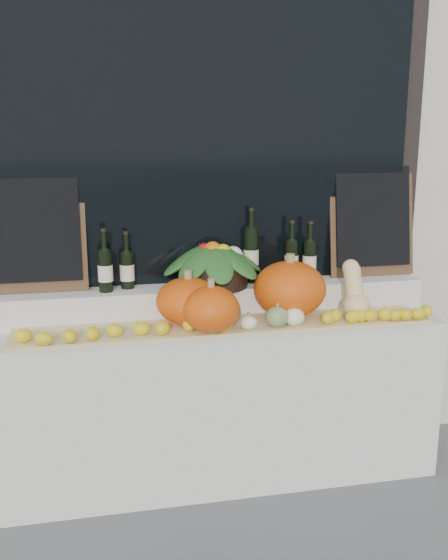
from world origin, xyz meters
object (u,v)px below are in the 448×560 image
(butternut_squash, at_px, (354,293))
(produce_bowl, at_px, (213,263))
(pumpkin_left, at_px, (188,301))
(wine_bottle_tall, at_px, (251,254))
(pumpkin_right, at_px, (290,289))

(butternut_squash, bearing_deg, produce_bowl, 159.54)
(pumpkin_left, relative_size, butternut_squash, 1.13)
(butternut_squash, height_order, wine_bottle_tall, wine_bottle_tall)
(pumpkin_right, relative_size, produce_bowl, 0.66)
(pumpkin_right, distance_m, wine_bottle_tall, 0.32)
(pumpkin_left, relative_size, produce_bowl, 0.57)
(wine_bottle_tall, bearing_deg, pumpkin_right, -58.55)
(butternut_squash, xyz_separation_m, produce_bowl, (-0.70, 0.26, 0.13))
(pumpkin_left, height_order, butternut_squash, butternut_squash)
(pumpkin_left, relative_size, wine_bottle_tall, 0.80)
(butternut_squash, distance_m, wine_bottle_tall, 0.59)
(pumpkin_left, height_order, produce_bowl, produce_bowl)
(pumpkin_right, xyz_separation_m, produce_bowl, (-0.37, 0.19, 0.11))
(pumpkin_right, bearing_deg, wine_bottle_tall, 121.45)
(butternut_squash, bearing_deg, pumpkin_right, 167.30)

